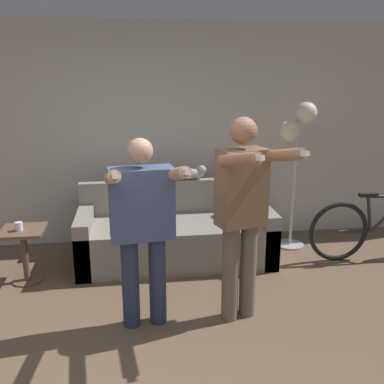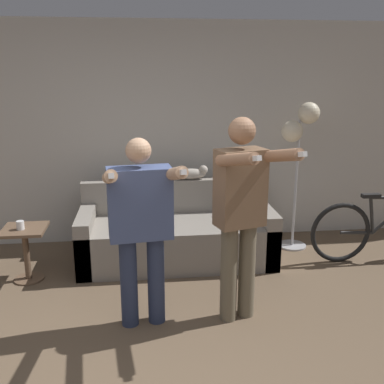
{
  "view_description": "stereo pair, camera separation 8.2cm",
  "coord_description": "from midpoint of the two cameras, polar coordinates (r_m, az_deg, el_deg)",
  "views": [
    {
      "loc": [
        0.03,
        -2.57,
        2.05
      ],
      "look_at": [
        0.58,
        1.4,
        0.95
      ],
      "focal_mm": 42.0,
      "sensor_mm": 36.0,
      "label": 1
    },
    {
      "loc": [
        0.11,
        -2.58,
        2.05
      ],
      "look_at": [
        0.58,
        1.4,
        0.95
      ],
      "focal_mm": 42.0,
      "sensor_mm": 36.0,
      "label": 2
    }
  ],
  "objects": [
    {
      "name": "side_table",
      "position": [
        4.74,
        -21.03,
        -6.28
      ],
      "size": [
        0.42,
        0.42,
        0.55
      ],
      "color": "brown",
      "rests_on": "ground_plane"
    },
    {
      "name": "couch",
      "position": [
        4.97,
        -2.6,
        -5.56
      ],
      "size": [
        2.09,
        0.89,
        0.83
      ],
      "color": "gray",
      "rests_on": "ground_plane"
    },
    {
      "name": "floor_lamp",
      "position": [
        5.23,
        12.78,
        7.22
      ],
      "size": [
        0.42,
        0.33,
        1.7
      ],
      "color": "#B2B2B7",
      "rests_on": "ground_plane"
    },
    {
      "name": "bicycle",
      "position": [
        5.38,
        22.4,
        -4.27
      ],
      "size": [
        1.65,
        0.07,
        0.76
      ],
      "color": "black",
      "rests_on": "ground_plane"
    },
    {
      "name": "person_left",
      "position": [
        3.53,
        -6.96,
        -3.61
      ],
      "size": [
        0.61,
        0.71,
        1.56
      ],
      "rotation": [
        0.0,
        0.0,
        0.11
      ],
      "color": "#2D3856",
      "rests_on": "ground_plane"
    },
    {
      "name": "cup",
      "position": [
        4.65,
        -21.61,
        -4.08
      ],
      "size": [
        0.07,
        0.07,
        0.09
      ],
      "color": "white",
      "rests_on": "side_table"
    },
    {
      "name": "wall_back",
      "position": [
        5.39,
        -8.57,
        7.15
      ],
      "size": [
        10.0,
        0.05,
        2.6
      ],
      "color": "beige",
      "rests_on": "ground_plane"
    },
    {
      "name": "cat",
      "position": [
        5.13,
        -0.81,
        2.36
      ],
      "size": [
        0.5,
        0.14,
        0.16
      ],
      "color": "#B7AD9E",
      "rests_on": "couch"
    },
    {
      "name": "person_right",
      "position": [
        3.61,
        5.78,
        -2.03
      ],
      "size": [
        0.58,
        0.75,
        1.7
      ],
      "rotation": [
        0.0,
        0.0,
        0.3
      ],
      "color": "#6B604C",
      "rests_on": "ground_plane"
    }
  ]
}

